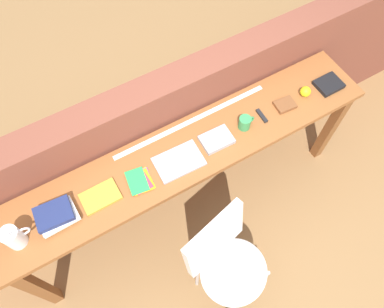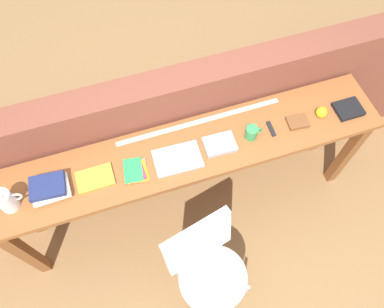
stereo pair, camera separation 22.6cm
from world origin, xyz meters
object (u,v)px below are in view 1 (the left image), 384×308
at_px(pamphlet_pile_colourful, 140,181).
at_px(multitool_folded, 262,116).
at_px(leather_journal_brown, 285,105).
at_px(mug, 245,123).
at_px(book_repair_rightmost, 329,84).
at_px(sports_ball_small, 305,92).
at_px(pitcher_white, 14,237).
at_px(book_stack_leftmost, 56,216).
at_px(magazine_cycling, 100,196).
at_px(chair_white_moulded, 227,261).
at_px(book_open_centre, 179,161).

xyz_separation_m(pamphlet_pile_colourful, multitool_folded, (0.88, 0.02, 0.00)).
height_order(multitool_folded, leather_journal_brown, leather_journal_brown).
distance_m(mug, book_repair_rightmost, 0.68).
bearing_deg(mug, multitool_folded, 2.94).
bearing_deg(leather_journal_brown, book_repair_rightmost, 3.28).
relative_size(pamphlet_pile_colourful, sports_ball_small, 2.57).
distance_m(pitcher_white, book_stack_leftmost, 0.23).
bearing_deg(magazine_cycling, pitcher_white, -178.41).
bearing_deg(chair_white_moulded, pitcher_white, 148.72).
bearing_deg(book_stack_leftmost, chair_white_moulded, -39.16).
relative_size(leather_journal_brown, book_repair_rightmost, 0.76).
xyz_separation_m(pitcher_white, magazine_cycling, (0.48, 0.02, -0.07)).
bearing_deg(leather_journal_brown, sports_ball_small, 8.03).
distance_m(pitcher_white, book_open_centre, 0.99).
relative_size(pamphlet_pile_colourful, leather_journal_brown, 1.40).
height_order(mug, sports_ball_small, mug).
bearing_deg(sports_ball_small, pamphlet_pile_colourful, -179.05).
distance_m(chair_white_moulded, multitool_folded, 0.94).
bearing_deg(sports_ball_small, chair_white_moulded, -147.85).
height_order(mug, leather_journal_brown, mug).
bearing_deg(leather_journal_brown, pamphlet_pile_colourful, -173.90).
relative_size(pamphlet_pile_colourful, book_repair_rightmost, 1.05).
bearing_deg(magazine_cycling, leather_journal_brown, -1.05).
xyz_separation_m(pitcher_white, book_stack_leftmost, (0.23, 0.02, -0.04)).
relative_size(pitcher_white, multitool_folded, 1.67).
bearing_deg(pitcher_white, book_repair_rightmost, -0.25).
bearing_deg(mug, chair_white_moulded, -128.73).
bearing_deg(sports_ball_small, book_repair_rightmost, -6.30).
bearing_deg(chair_white_moulded, book_stack_leftmost, 140.84).
height_order(book_open_centre, mug, mug).
bearing_deg(book_open_centre, pamphlet_pile_colourful, -178.10).
distance_m(mug, sports_ball_small, 0.49).
bearing_deg(book_open_centre, pitcher_white, -178.46).
distance_m(pamphlet_pile_colourful, multitool_folded, 0.88).
bearing_deg(multitool_folded, pamphlet_pile_colourful, -178.73).
bearing_deg(mug, sports_ball_small, 0.94).
bearing_deg(sports_ball_small, book_open_centre, -178.74).
distance_m(magazine_cycling, multitool_folded, 1.12).
height_order(book_open_centre, book_repair_rightmost, book_repair_rightmost).
distance_m(pitcher_white, sports_ball_small, 1.96).
bearing_deg(book_repair_rightmost, pitcher_white, 179.90).
height_order(pamphlet_pile_colourful, sports_ball_small, sports_ball_small).
relative_size(book_stack_leftmost, book_repair_rightmost, 1.28).
relative_size(chair_white_moulded, multitool_folded, 8.10).
distance_m(book_stack_leftmost, leather_journal_brown, 1.56).
distance_m(book_stack_leftmost, book_open_centre, 0.76).
distance_m(pitcher_white, pamphlet_pile_colourful, 0.73).
bearing_deg(pitcher_white, pamphlet_pile_colourful, -0.70).
bearing_deg(multitool_folded, magazine_cycling, 179.67).
relative_size(magazine_cycling, sports_ball_small, 3.07).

